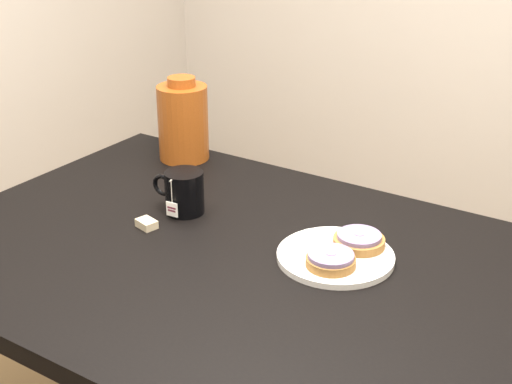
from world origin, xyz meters
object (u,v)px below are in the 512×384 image
table (255,295)px  teabag_pouch (147,224)px  bagel_back (359,240)px  mug (184,192)px  plate (335,255)px  bagel_package (183,121)px  bagel_front (331,260)px

table → teabag_pouch: 0.29m
bagel_back → mug: bearing=-173.5°
table → bagel_back: bearing=42.0°
table → plate: bearing=33.2°
bagel_back → plate: bearing=-113.9°
teabag_pouch → bagel_package: 0.43m
plate → mug: bearing=178.8°
table → bagel_front: bearing=15.2°
table → bagel_package: 0.62m
bagel_back → mug: mug is taller
teabag_pouch → bagel_package: bagel_package is taller
mug → table: bearing=-24.2°
bagel_back → mug: 0.42m
plate → mug: mug is taller
table → bagel_back: bagel_back is taller
bagel_front → bagel_package: size_ratio=0.61×
plate → bagel_back: bearing=66.1°
bagel_package → plate: bearing=-24.6°
bagel_back → teabag_pouch: size_ratio=3.20×
plate → bagel_back: 0.06m
table → bagel_back: (0.16, 0.14, 0.11)m
bagel_back → bagel_front: same height
bagel_front → bagel_package: bearing=152.3°
bagel_front → teabag_pouch: 0.43m
table → plate: (0.14, 0.09, 0.09)m
plate → teabag_pouch: bearing=-166.5°
plate → bagel_front: bagel_front is taller
bagel_front → teabag_pouch: bearing=-173.2°
bagel_back → bagel_package: bearing=160.7°
plate → bagel_back: size_ratio=1.64×
bagel_front → mug: 0.41m
bagel_back → bagel_front: size_ratio=1.05×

